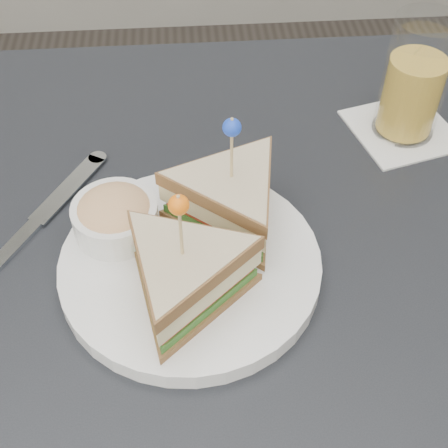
# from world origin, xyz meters

# --- Properties ---
(table) EXTENTS (0.80, 0.80, 0.75)m
(table) POSITION_xyz_m (0.00, 0.00, 0.67)
(table) COLOR black
(table) RESTS_ON ground
(plate_meal) EXTENTS (0.29, 0.29, 0.15)m
(plate_meal) POSITION_xyz_m (-0.02, 0.00, 0.79)
(plate_meal) COLOR white
(plate_meal) RESTS_ON table
(cutlery_knife) EXTENTS (0.12, 0.18, 0.01)m
(cutlery_knife) POSITION_xyz_m (-0.17, 0.08, 0.75)
(cutlery_knife) COLOR silver
(cutlery_knife) RESTS_ON table
(drink_set) EXTENTS (0.14, 0.14, 0.14)m
(drink_set) POSITION_xyz_m (0.23, 0.19, 0.81)
(drink_set) COLOR white
(drink_set) RESTS_ON table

